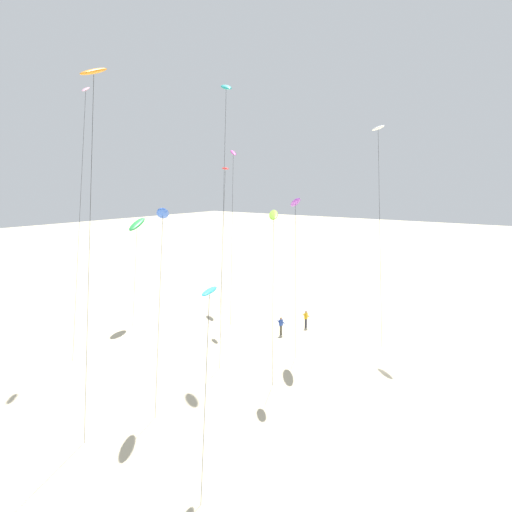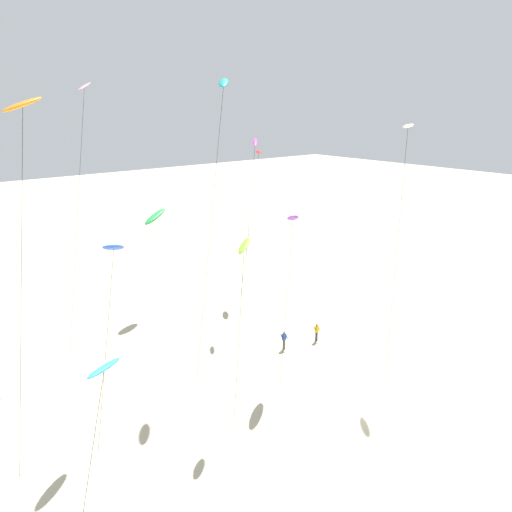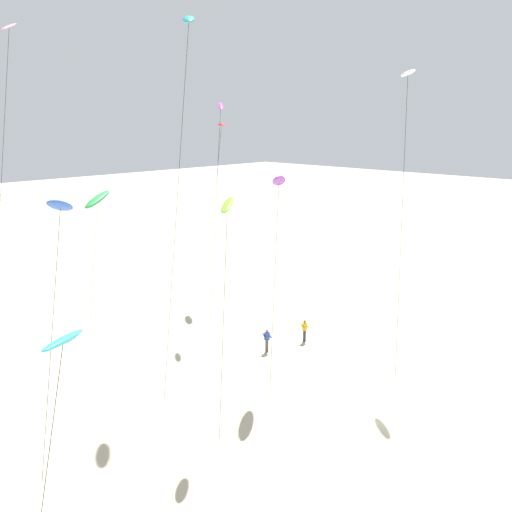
{
  "view_description": "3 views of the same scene",
  "coord_description": "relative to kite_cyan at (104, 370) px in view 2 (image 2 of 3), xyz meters",
  "views": [
    {
      "loc": [
        -34.11,
        -12.75,
        14.26
      ],
      "look_at": [
        -2.05,
        10.63,
        7.89
      ],
      "focal_mm": 33.77,
      "sensor_mm": 36.0,
      "label": 1
    },
    {
      "loc": [
        -23.52,
        -16.48,
        20.24
      ],
      "look_at": [
        -0.99,
        11.01,
        8.96
      ],
      "focal_mm": 33.36,
      "sensor_mm": 36.0,
      "label": 2
    },
    {
      "loc": [
        -24.61,
        -13.8,
        15.99
      ],
      "look_at": [
        -0.36,
        9.57,
        7.54
      ],
      "focal_mm": 38.53,
      "sensor_mm": 36.0,
      "label": 3
    }
  ],
  "objects": [
    {
      "name": "kite_cyan",
      "position": [
        0.0,
        0.0,
        0.0
      ],
      "size": [
        4.31,
        2.91,
        9.01
      ],
      "color": "#33BFE0",
      "rests_on": "ground"
    },
    {
      "name": "kite_red",
      "position": [
        26.57,
        20.96,
        6.53
      ],
      "size": [
        6.93,
        5.16,
        15.65
      ],
      "color": "red",
      "rests_on": "ground"
    },
    {
      "name": "kite_flyer_nearest",
      "position": [
        21.9,
        7.14,
        -7.81
      ],
      "size": [
        0.54,
        0.52,
        1.67
      ],
      "color": "#33333D",
      "rests_on": "ground"
    },
    {
      "name": "kite_white",
      "position": [
        25.15,
        1.86,
        9.76
      ],
      "size": [
        5.04,
        3.8,
        19.1
      ],
      "color": "white",
      "rests_on": "ground"
    },
    {
      "name": "kite_magenta",
      "position": [
        22.18,
        16.24,
        7.7
      ],
      "size": [
        4.73,
        3.54,
        17.33
      ],
      "color": "#D8339E",
      "rests_on": "ground"
    },
    {
      "name": "kite_green",
      "position": [
        14.73,
        22.77,
        1.03
      ],
      "size": [
        4.1,
        2.77,
        10.51
      ],
      "color": "green",
      "rests_on": "ground"
    },
    {
      "name": "ground_plane",
      "position": [
        16.8,
        -2.72,
        -8.7
      ],
      "size": [
        260.0,
        260.0,
        0.0
      ],
      "primitive_type": "plane",
      "color": "beige"
    },
    {
      "name": "kite_teal",
      "position": [
        15.14,
        11.3,
        12.92
      ],
      "size": [
        7.1,
        5.3,
        22.39
      ],
      "color": "teal",
      "rests_on": "ground"
    },
    {
      "name": "kite_purple",
      "position": [
        17.09,
        5.55,
        3.56
      ],
      "size": [
        3.96,
        2.94,
        12.96
      ],
      "color": "purple",
      "rests_on": "ground"
    },
    {
      "name": "kite_lime",
      "position": [
        11.05,
        3.68,
        2.91
      ],
      "size": [
        3.09,
        2.3,
        12.22
      ],
      "color": "#8CD833",
      "rests_on": "ground"
    },
    {
      "name": "kite_blue",
      "position": [
        4.01,
        7.46,
        3.31
      ],
      "size": [
        4.19,
        3.12,
        12.7
      ],
      "color": "blue",
      "rests_on": "ground"
    },
    {
      "name": "kite_orange",
      "position": [
        0.35,
        8.83,
        11.36
      ],
      "size": [
        4.87,
        3.14,
        20.84
      ],
      "color": "orange",
      "rests_on": "ground"
    },
    {
      "name": "kite_flyer_middle",
      "position": [
        18.62,
        7.88,
        -7.81
      ],
      "size": [
        0.63,
        0.61,
        1.67
      ],
      "color": "#4C4738",
      "rests_on": "ground"
    },
    {
      "name": "kite_pink",
      "position": [
        8.1,
        20.81,
        12.09
      ],
      "size": [
        5.75,
        4.08,
        22.14
      ],
      "color": "pink",
      "rests_on": "ground"
    }
  ]
}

